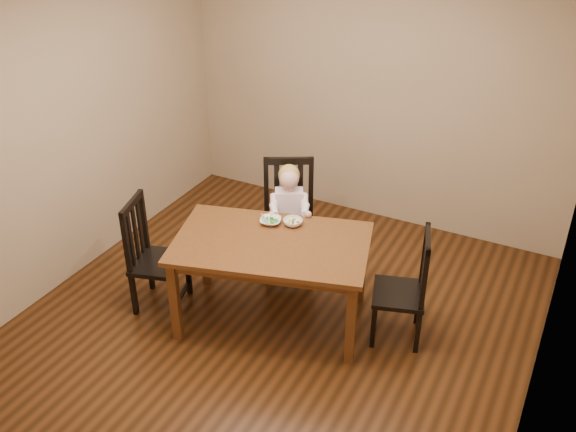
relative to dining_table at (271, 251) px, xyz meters
The scene contains 9 objects.
room 0.68m from the dining_table, 43.41° to the left, with size 4.01×4.01×2.71m.
dining_table is the anchor object (origin of this frame).
chair_child 0.77m from the dining_table, 106.54° to the left, with size 0.62×0.61×1.08m.
chair_left 1.04m from the dining_table, 164.88° to the right, with size 0.51×0.53×1.00m.
chair_right 1.09m from the dining_table, 15.59° to the left, with size 0.50×0.51×0.97m.
toddler 0.70m from the dining_table, 105.61° to the left, with size 0.33×0.41×0.56m, color silver, non-canonical shape.
bowl_peas 0.30m from the dining_table, 119.65° to the left, with size 0.17×0.17×0.04m, color white.
bowl_veg 0.33m from the dining_table, 83.39° to the left, with size 0.16×0.16×0.05m, color white.
fork 0.30m from the dining_table, 128.89° to the left, with size 0.11×0.07×0.05m.
Camera 1 is at (2.00, -3.76, 3.46)m, focal length 40.00 mm.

